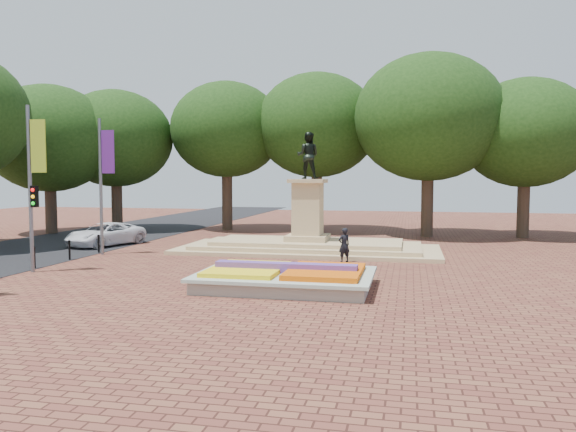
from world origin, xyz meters
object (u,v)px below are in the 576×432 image
object	(u,v)px
van	(105,234)
pedestrian	(344,245)
flower_bed	(286,277)
monument	(308,235)

from	to	relation	value
van	pedestrian	bearing A→B (deg)	4.66
van	pedestrian	size ratio (longest dim) A/B	2.96
flower_bed	monument	world-z (taller)	monument
pedestrian	flower_bed	bearing A→B (deg)	40.90
monument	van	bearing A→B (deg)	-179.51
flower_bed	monument	size ratio (longest dim) A/B	0.45
van	flower_bed	bearing A→B (deg)	-19.27
van	pedestrian	distance (m)	14.77
van	monument	bearing A→B (deg)	18.44
monument	van	distance (m)	12.00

